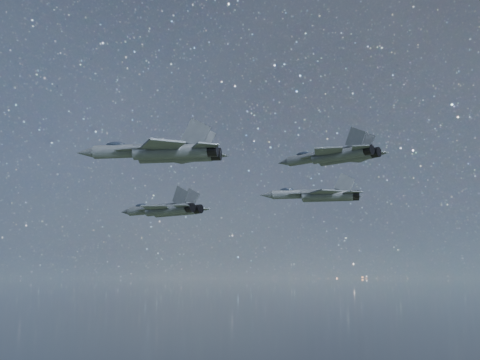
% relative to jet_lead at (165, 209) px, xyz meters
% --- Properties ---
extents(jet_lead, '(18.72, 12.97, 4.70)m').
position_rel_jet_lead_xyz_m(jet_lead, '(0.00, 0.00, 0.00)').
color(jet_lead, '#394047').
extents(jet_left, '(17.67, 11.98, 4.45)m').
position_rel_jet_lead_xyz_m(jet_left, '(24.16, 10.03, 2.29)').
color(jet_left, '#394047').
extents(jet_right, '(18.97, 12.79, 4.78)m').
position_rel_jet_lead_xyz_m(jet_right, '(15.62, -24.66, 3.45)').
color(jet_right, '#394047').
extents(jet_slot, '(16.37, 11.11, 4.12)m').
position_rel_jet_lead_xyz_m(jet_slot, '(32.24, -8.27, 4.64)').
color(jet_slot, '#394047').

